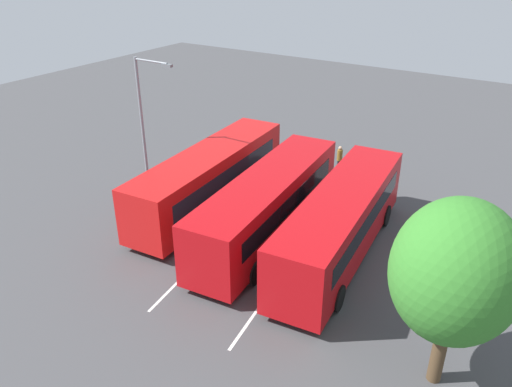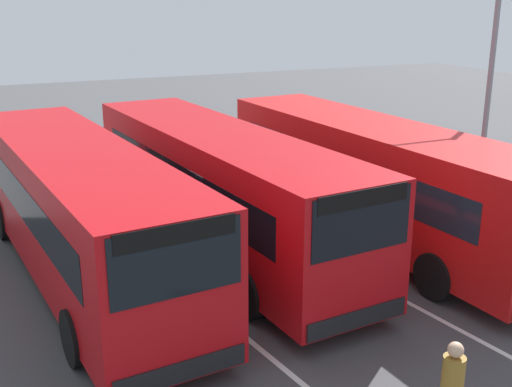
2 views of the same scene
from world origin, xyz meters
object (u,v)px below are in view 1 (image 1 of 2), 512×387
at_px(bus_far_left, 341,221).
at_px(street_lamp, 145,118).
at_px(bus_center_left, 268,203).
at_px(depot_tree, 456,272).
at_px(bus_center_right, 210,177).
at_px(pedestrian, 340,157).

bearing_deg(bus_far_left, street_lamp, 83.58).
xyz_separation_m(bus_center_left, depot_tree, (-4.62, -9.06, 2.43)).
height_order(bus_center_left, depot_tree, depot_tree).
bearing_deg(bus_center_right, bus_center_left, -106.84).
bearing_deg(bus_far_left, pedestrian, 18.76).
relative_size(bus_center_left, depot_tree, 1.80).
relative_size(bus_far_left, street_lamp, 1.54).
distance_m(bus_far_left, depot_tree, 7.82).
bearing_deg(street_lamp, depot_tree, -16.86).
xyz_separation_m(pedestrian, depot_tree, (-13.08, -9.24, 3.13)).
xyz_separation_m(pedestrian, street_lamp, (-7.98, 7.67, 3.26)).
distance_m(bus_center_right, street_lamp, 4.60).
relative_size(pedestrian, street_lamp, 0.23).
bearing_deg(bus_center_left, bus_center_right, 71.93).
height_order(bus_far_left, bus_center_right, same).
distance_m(bus_far_left, street_lamp, 11.65).
height_order(bus_center_left, bus_center_right, same).
distance_m(bus_center_left, depot_tree, 10.46).
bearing_deg(bus_far_left, bus_center_left, 89.56).
bearing_deg(bus_center_left, depot_tree, -122.41).
distance_m(bus_center_right, depot_tree, 14.43).
bearing_deg(bus_far_left, depot_tree, -137.37).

